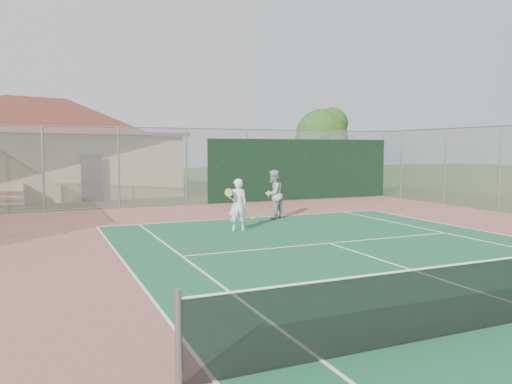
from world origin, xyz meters
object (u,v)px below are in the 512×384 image
at_px(clubhouse, 41,138).
at_px(player_grey_back, 273,195).
at_px(player_white_front, 237,205).
at_px(tree, 323,137).

xyz_separation_m(clubhouse, player_grey_back, (7.65, -13.35, -2.26)).
bearing_deg(player_white_front, clubhouse, -59.48).
height_order(clubhouse, player_grey_back, clubhouse).
height_order(clubhouse, tree, clubhouse).
bearing_deg(player_white_front, player_grey_back, -127.18).
relative_size(clubhouse, tree, 3.07).
distance_m(clubhouse, player_white_front, 16.43).
bearing_deg(tree, player_white_front, -131.70).
distance_m(clubhouse, tree, 15.76).
xyz_separation_m(clubhouse, player_white_front, (5.47, -15.32, -2.33)).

